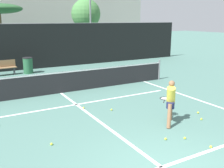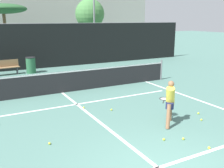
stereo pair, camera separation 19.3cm
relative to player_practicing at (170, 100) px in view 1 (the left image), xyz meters
The scene contains 18 objects.
court_baseline_near 2.74m from the player_practicing, 134.99° to the right, with size 11.00×0.10×0.01m, color white.
court_service_line 3.73m from the player_practicing, 120.63° to the left, with size 8.25×0.10×0.01m, color white.
court_center_mark 2.54m from the player_practicing, 140.22° to the left, with size 0.10×6.84×0.01m, color white.
court_sideline_right 3.16m from the player_practicing, 30.41° to the left, with size 0.10×7.84×0.01m, color white.
net 5.31m from the player_practicing, 110.56° to the left, with size 11.09×0.09×1.07m.
fence_back 11.56m from the player_practicing, 99.30° to the left, with size 24.00×0.06×2.91m.
player_practicing is the anchor object (origin of this frame).
tennis_ball_scattered_0 1.93m from the player_practicing, 96.12° to the right, with size 0.07×0.07×0.07m, color #D1E033.
tennis_ball_scattered_1 2.27m from the player_practicing, 118.39° to the left, with size 0.07×0.07×0.07m, color #D1E033.
tennis_ball_scattered_2 3.23m from the player_practicing, 125.14° to the left, with size 0.07×0.07×0.07m, color #D1E033.
tennis_ball_scattered_3 3.76m from the player_practicing, behind, with size 0.07×0.07×0.07m, color #D1E033.
tennis_ball_scattered_4 1.43m from the player_practicing, 135.89° to the right, with size 0.07×0.07×0.07m, color #D1E033.
tennis_ball_scattered_5 1.33m from the player_practicing, 16.68° to the right, with size 0.07×0.07×0.07m, color #D1E033.
tennis_ball_scattered_7 1.62m from the player_practicing, ahead, with size 0.07×0.07×0.07m, color #D1E033.
tennis_ball_scattered_8 1.36m from the player_practicing, 110.37° to the right, with size 0.07×0.07×0.07m, color #D1E033.
courtside_bench 10.80m from the player_practicing, 109.01° to the left, with size 1.45×0.49×0.86m.
trash_bin 10.33m from the player_practicing, 102.02° to the left, with size 0.58×0.58×0.96m.
tree_mid 19.99m from the player_practicing, 73.48° to the left, with size 2.91×2.91×5.12m.
Camera 1 is at (-3.49, -3.56, 3.19)m, focal length 42.00 mm.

